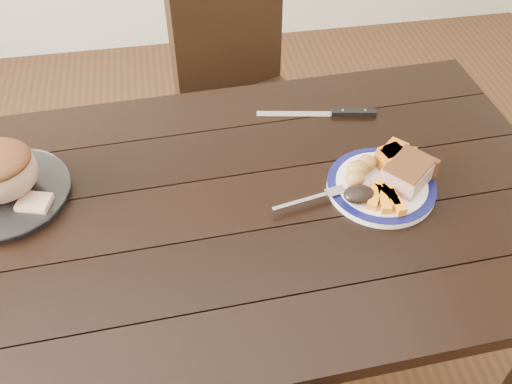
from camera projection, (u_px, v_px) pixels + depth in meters
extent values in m
plane|color=#472B16|center=(230.00, 365.00, 1.83)|extent=(4.00, 4.00, 0.00)
cube|color=black|center=(220.00, 211.00, 1.31)|extent=(1.64, 0.96, 0.04)
cube|color=black|center=(416.00, 175.00, 1.94)|extent=(0.07, 0.07, 0.71)
cube|color=black|center=(260.00, 123.00, 1.98)|extent=(0.55, 0.55, 0.04)
cube|color=black|center=(228.00, 34.00, 1.92)|extent=(0.40, 0.20, 0.46)
cube|color=black|center=(272.00, 130.00, 2.33)|extent=(0.04, 0.04, 0.43)
cube|color=black|center=(327.00, 182.00, 2.11)|extent=(0.04, 0.04, 0.43)
cube|color=black|center=(195.00, 163.00, 2.19)|extent=(0.04, 0.04, 0.43)
cube|color=black|center=(245.00, 221.00, 1.98)|extent=(0.04, 0.04, 0.43)
cylinder|color=white|center=(381.00, 186.00, 1.33)|extent=(0.25, 0.25, 0.02)
torus|color=#0D0F45|center=(382.00, 184.00, 1.32)|extent=(0.25, 0.25, 0.02)
cylinder|color=white|center=(5.00, 195.00, 1.31)|extent=(0.29, 0.29, 0.02)
cube|color=tan|center=(408.00, 174.00, 1.30)|extent=(0.14, 0.14, 0.05)
ellipsoid|color=gold|center=(355.00, 179.00, 1.30)|extent=(0.04, 0.04, 0.04)
ellipsoid|color=gold|center=(367.00, 163.00, 1.34)|extent=(0.05, 0.04, 0.04)
ellipsoid|color=gold|center=(357.00, 169.00, 1.32)|extent=(0.05, 0.04, 0.04)
cube|color=orange|center=(384.00, 201.00, 1.26)|extent=(0.03, 0.07, 0.02)
cube|color=orange|center=(391.00, 197.00, 1.27)|extent=(0.02, 0.07, 0.02)
cube|color=orange|center=(395.00, 202.00, 1.26)|extent=(0.03, 0.07, 0.02)
cube|color=orange|center=(374.00, 197.00, 1.27)|extent=(0.05, 0.07, 0.02)
cube|color=orange|center=(384.00, 191.00, 1.28)|extent=(0.05, 0.07, 0.02)
cube|color=orange|center=(391.00, 156.00, 1.36)|extent=(0.07, 0.06, 0.04)
cube|color=orange|center=(394.00, 152.00, 1.36)|extent=(0.07, 0.07, 0.04)
cube|color=orange|center=(404.00, 158.00, 1.35)|extent=(0.07, 0.06, 0.04)
cube|color=orange|center=(389.00, 160.00, 1.35)|extent=(0.06, 0.06, 0.04)
ellipsoid|color=black|center=(359.00, 194.00, 1.27)|extent=(0.07, 0.05, 0.03)
cube|color=silver|center=(301.00, 202.00, 1.28)|extent=(0.14, 0.04, 0.00)
cube|color=silver|center=(335.00, 192.00, 1.30)|extent=(0.05, 0.03, 0.00)
cube|color=tan|center=(35.00, 203.00, 1.27)|extent=(0.08, 0.07, 0.02)
cube|color=silver|center=(294.00, 114.00, 1.53)|extent=(0.20, 0.06, 0.00)
cube|color=black|center=(354.00, 113.00, 1.52)|extent=(0.12, 0.04, 0.01)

